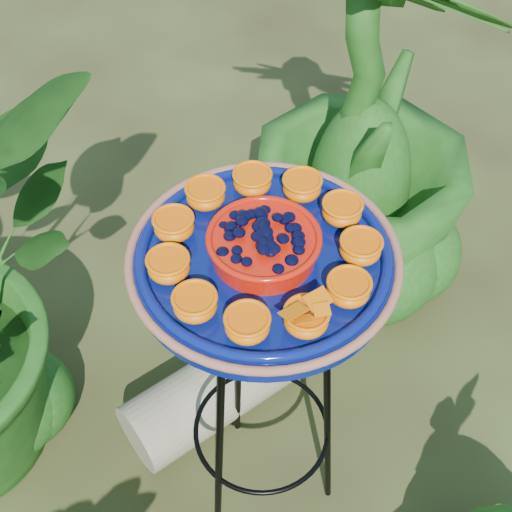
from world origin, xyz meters
name	(u,v)px	position (x,y,z in m)	size (l,w,h in m)	color
tripod_stand	(262,377)	(0.14, 0.15, 0.51)	(0.35, 0.35, 0.84)	black
feeder_dish	(264,256)	(0.14, 0.15, 0.88)	(0.49, 0.49, 0.10)	#07125C
driftwood_log	(227,382)	(0.19, 0.40, 0.09)	(0.19, 0.19, 0.57)	tan
shrub_back_right	(368,127)	(0.76, 0.63, 0.55)	(0.62, 0.62, 1.11)	#1A4512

